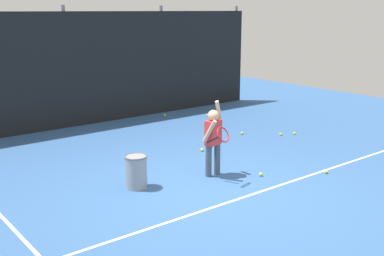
% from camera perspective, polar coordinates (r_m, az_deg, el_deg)
% --- Properties ---
extents(ground_plane, '(20.00, 20.00, 0.00)m').
position_cam_1_polar(ground_plane, '(7.98, 2.67, -7.36)').
color(ground_plane, '#335B93').
extents(court_line_baseline, '(9.00, 0.05, 0.00)m').
position_cam_1_polar(court_line_baseline, '(7.61, 5.42, -8.51)').
color(court_line_baseline, white).
rests_on(court_line_baseline, ground).
extents(court_line_sideline, '(0.05, 9.00, 0.00)m').
position_cam_1_polar(court_line_sideline, '(7.43, -21.64, -10.07)').
color(court_line_sideline, white).
rests_on(court_line_sideline, ground).
extents(back_fence_windscreen, '(11.81, 0.08, 2.87)m').
position_cam_1_polar(back_fence_windscreen, '(12.28, -14.64, 6.67)').
color(back_fence_windscreen, black).
rests_on(back_fence_windscreen, ground).
extents(fence_post_2, '(0.09, 0.09, 3.02)m').
position_cam_1_polar(fence_post_2, '(12.33, -14.78, 7.04)').
color(fence_post_2, slate).
rests_on(fence_post_2, ground).
extents(fence_post_3, '(0.09, 0.09, 3.02)m').
position_cam_1_polar(fence_post_3, '(13.73, -3.64, 8.14)').
color(fence_post_3, slate).
rests_on(fence_post_3, ground).
extents(fence_post_4, '(0.09, 0.09, 3.02)m').
position_cam_1_polar(fence_post_4, '(15.54, 5.21, 8.80)').
color(fence_post_4, slate).
rests_on(fence_post_4, ground).
extents(tennis_player, '(0.62, 0.68, 1.35)m').
position_cam_1_polar(tennis_player, '(8.40, 2.60, -1.05)').
color(tennis_player, '#3F4C59').
rests_on(tennis_player, ground).
extents(ball_hopper, '(0.38, 0.38, 0.56)m').
position_cam_1_polar(ball_hopper, '(8.01, -6.70, -5.18)').
color(ball_hopper, gray).
rests_on(ball_hopper, ground).
extents(tennis_ball_0, '(0.07, 0.07, 0.07)m').
position_cam_1_polar(tennis_ball_0, '(11.44, 6.02, -0.61)').
color(tennis_ball_0, '#CCE033').
rests_on(tennis_ball_0, ground).
extents(tennis_ball_1, '(0.07, 0.07, 0.07)m').
position_cam_1_polar(tennis_ball_1, '(9.05, 15.79, -5.07)').
color(tennis_ball_1, '#CCE033').
rests_on(tennis_ball_1, ground).
extents(tennis_ball_2, '(0.07, 0.07, 0.07)m').
position_cam_1_polar(tennis_ball_2, '(11.47, 10.59, -0.74)').
color(tennis_ball_2, '#CCE033').
rests_on(tennis_ball_2, ground).
extents(tennis_ball_3, '(0.07, 0.07, 0.07)m').
position_cam_1_polar(tennis_ball_3, '(13.35, -3.30, 1.56)').
color(tennis_ball_3, '#CCE033').
rests_on(tennis_ball_3, ground).
extents(tennis_ball_4, '(0.07, 0.07, 0.07)m').
position_cam_1_polar(tennis_ball_4, '(8.66, 8.25, -5.52)').
color(tennis_ball_4, '#CCE033').
rests_on(tennis_ball_4, ground).
extents(tennis_ball_5, '(0.07, 0.07, 0.07)m').
position_cam_1_polar(tennis_ball_5, '(13.33, 1.89, 1.55)').
color(tennis_ball_5, '#CCE033').
rests_on(tennis_ball_5, ground).
extents(tennis_ball_6, '(0.07, 0.07, 0.07)m').
position_cam_1_polar(tennis_ball_6, '(10.04, 1.22, -2.63)').
color(tennis_ball_6, '#CCE033').
rests_on(tennis_ball_6, ground).
extents(tennis_ball_7, '(0.07, 0.07, 0.07)m').
position_cam_1_polar(tennis_ball_7, '(11.62, 12.18, -0.63)').
color(tennis_ball_7, '#CCE033').
rests_on(tennis_ball_7, ground).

